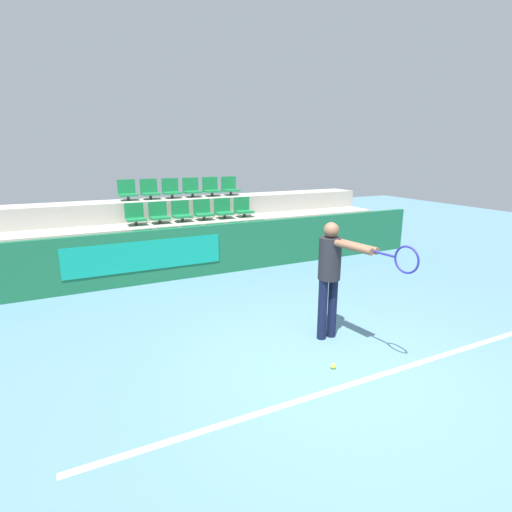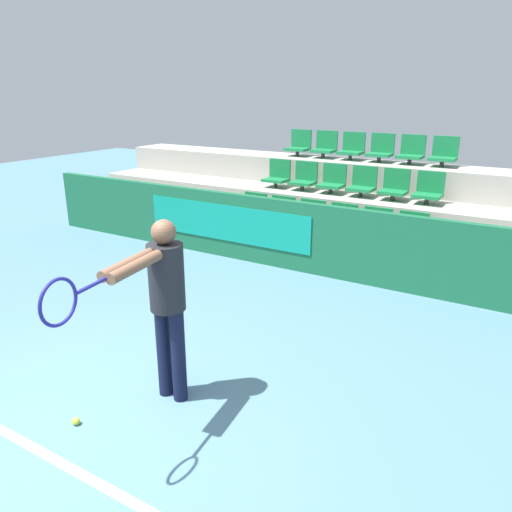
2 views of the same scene
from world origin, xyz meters
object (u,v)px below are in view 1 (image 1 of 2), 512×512
Objects in this scene: stadium_chair_0 at (144,244)px; stadium_chair_15 at (192,189)px; stadium_chair_3 at (216,237)px; stadium_chair_13 at (150,191)px; stadium_chair_5 at (258,232)px; tennis_player at (333,270)px; stadium_chair_6 at (135,216)px; stadium_chair_8 at (181,213)px; stadium_chair_2 at (193,239)px; stadium_chair_4 at (238,234)px; tennis_ball at (333,366)px; stadium_chair_7 at (159,214)px; stadium_chair_9 at (203,211)px; stadium_chair_16 at (211,188)px; stadium_chair_11 at (243,208)px; stadium_chair_12 at (127,192)px; stadium_chair_14 at (171,190)px; stadium_chair_17 at (230,187)px; stadium_chair_10 at (224,210)px; stadium_chair_1 at (169,241)px.

stadium_chair_15 is at bearing 46.67° from stadium_chair_0.
stadium_chair_13 is at bearing 122.17° from stadium_chair_3.
stadium_chair_0 is 1.00× the size of stadium_chair_13.
stadium_chair_5 is 4.44m from tennis_player.
stadium_chair_6 is 1.09m from stadium_chair_8.
stadium_chair_3 is at bearing 0.00° from stadium_chair_2.
stadium_chair_0 is at bearing -90.00° from stadium_chair_6.
stadium_chair_4 is 1.48m from stadium_chair_8.
stadium_chair_5 is 5.24m from tennis_ball.
stadium_chair_7 and stadium_chair_9 have the same top height.
stadium_chair_16 is at bearing 57.83° from stadium_chair_2.
stadium_chair_8 is (-0.55, 0.87, 0.48)m from stadium_chair_3.
stadium_chair_9 is 1.00× the size of stadium_chair_11.
stadium_chair_9 is at bearing -122.17° from stadium_chair_16.
stadium_chair_9 is at bearing -27.92° from stadium_chair_12.
stadium_chair_0 is at bearing 180.00° from stadium_chair_5.
stadium_chair_13 is (-2.19, 0.87, 0.48)m from stadium_chair_11.
stadium_chair_3 is 1.00× the size of stadium_chair_7.
stadium_chair_7 reaches higher than stadium_chair_5.
stadium_chair_3 is 0.30× the size of tennis_player.
stadium_chair_16 is (2.19, 0.00, 0.00)m from stadium_chair_12.
stadium_chair_14 and stadium_chair_15 have the same top height.
stadium_chair_2 is 1.09m from stadium_chair_4.
stadium_chair_14 is (0.55, 0.00, 0.00)m from stadium_chair_13.
stadium_chair_4 is 5.12m from tennis_ball.
stadium_chair_4 is 0.30× the size of tennis_player.
stadium_chair_15 is at bearing 27.92° from stadium_chair_6.
stadium_chair_5 is 2.06m from stadium_chair_16.
stadium_chair_15 reaches higher than stadium_chair_4.
stadium_chair_17 reaches higher than stadium_chair_7.
stadium_chair_13 is (-1.64, 0.87, 0.48)m from stadium_chair_10.
stadium_chair_5 is (2.74, 0.00, 0.00)m from stadium_chair_0.
stadium_chair_7 is (0.55, 0.00, 0.00)m from stadium_chair_6.
stadium_chair_12 and stadium_chair_16 have the same top height.
stadium_chair_0 is 2.91m from stadium_chair_11.
stadium_chair_12 is at bearing 147.54° from stadium_chair_5.
stadium_chair_6 is at bearing 180.00° from stadium_chair_7.
stadium_chair_8 is at bearing 91.82° from tennis_ball.
stadium_chair_4 is at bearing 0.00° from stadium_chair_2.
stadium_chair_2 is 1.00× the size of stadium_chair_13.
stadium_chair_7 is at bearing 158.32° from stadium_chair_5.
stadium_chair_7 is at bearing 180.00° from stadium_chair_10.
stadium_chair_1 is 1.00× the size of stadium_chair_7.
stadium_chair_12 is (0.00, 0.87, 0.48)m from stadium_chair_6.
stadium_chair_11 is 1.00× the size of stadium_chair_17.
stadium_chair_11 is (2.74, 0.00, 0.00)m from stadium_chair_6.
stadium_chair_7 is at bearing -90.00° from stadium_chair_13.
stadium_chair_2 is 1.00× the size of stadium_chair_15.
stadium_chair_17 is at bearing 21.68° from stadium_chair_7.
stadium_chair_12 is 0.30× the size of tennis_player.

